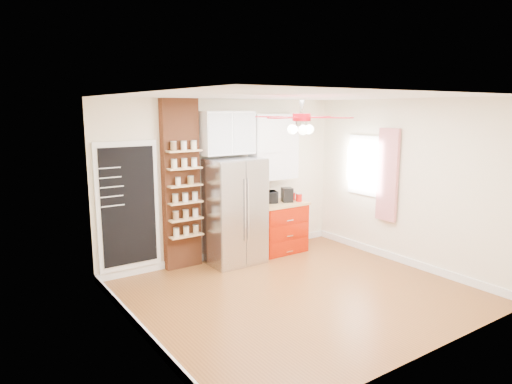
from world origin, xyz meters
TOP-DOWN VIEW (x-y plane):
  - floor at (0.00, 0.00)m, footprint 4.50×4.50m
  - ceiling at (0.00, 0.00)m, footprint 4.50×4.50m
  - wall_back at (0.00, 2.00)m, footprint 4.50×0.02m
  - wall_front at (0.00, -2.00)m, footprint 4.50×0.02m
  - wall_left at (-2.25, 0.00)m, footprint 0.02×4.00m
  - wall_right at (2.25, 0.00)m, footprint 0.02×4.00m
  - chalkboard at (-1.70, 1.96)m, footprint 0.95×0.05m
  - brick_pillar at (-0.85, 1.92)m, footprint 0.60×0.16m
  - fridge at (-0.05, 1.63)m, footprint 0.90×0.70m
  - upper_glass_cabinet at (-0.05, 1.82)m, footprint 0.90×0.35m
  - red_cabinet at (0.92, 1.68)m, footprint 0.94×0.64m
  - upper_shelf_unit at (0.92, 1.85)m, footprint 0.90×0.30m
  - window at (2.23, 0.90)m, footprint 0.04×0.75m
  - curtain at (2.18, 0.35)m, footprint 0.06×0.40m
  - ceiling_fan at (0.00, 0.00)m, footprint 1.40×1.40m
  - toaster_oven at (0.70, 1.77)m, footprint 0.45×0.37m
  - coffee_maker at (1.07, 1.65)m, footprint 0.24×0.26m
  - canister_left at (1.27, 1.55)m, footprint 0.13×0.13m
  - canister_right at (1.26, 1.73)m, footprint 0.11×0.11m
  - pantry_jar_oats at (-0.96, 1.78)m, footprint 0.08×0.08m
  - pantry_jar_beans at (-0.76, 1.76)m, footprint 0.12×0.12m

SIDE VIEW (x-z plane):
  - floor at x=0.00m, z-range 0.00..0.00m
  - red_cabinet at x=0.92m, z-range 0.00..0.90m
  - fridge at x=-0.05m, z-range 0.00..1.75m
  - canister_left at x=1.27m, z-range 0.90..1.04m
  - canister_right at x=1.26m, z-range 0.90..1.04m
  - toaster_oven at x=0.70m, z-range 0.90..1.11m
  - coffee_maker at x=1.07m, z-range 0.90..1.15m
  - chalkboard at x=-1.70m, z-range 0.12..2.08m
  - wall_back at x=0.00m, z-range 0.00..2.70m
  - wall_front at x=0.00m, z-range 0.00..2.70m
  - wall_left at x=-2.25m, z-range 0.00..2.70m
  - wall_right at x=2.25m, z-range 0.00..2.70m
  - brick_pillar at x=-0.85m, z-range 0.00..2.70m
  - pantry_jar_oats at x=-0.96m, z-range 1.37..1.49m
  - pantry_jar_beans at x=-0.76m, z-range 1.37..1.49m
  - curtain at x=2.18m, z-range 0.67..2.23m
  - window at x=2.23m, z-range 1.02..2.08m
  - upper_shelf_unit at x=0.92m, z-range 1.30..2.45m
  - upper_glass_cabinet at x=-0.05m, z-range 1.80..2.50m
  - ceiling_fan at x=0.00m, z-range 2.20..2.65m
  - ceiling at x=0.00m, z-range 2.70..2.70m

